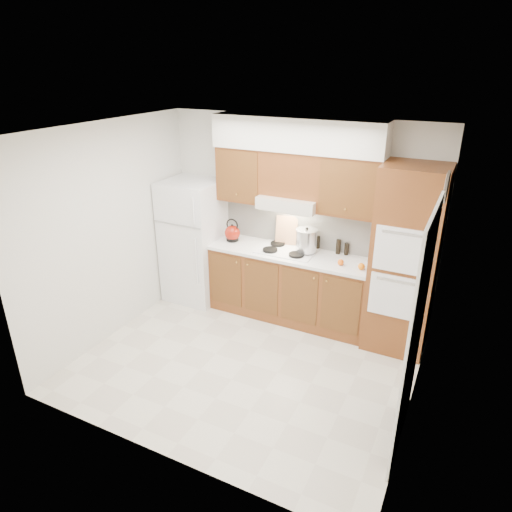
{
  "coord_description": "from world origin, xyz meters",
  "views": [
    {
      "loc": [
        2.03,
        -3.82,
        3.21
      ],
      "look_at": [
        -0.09,
        0.45,
        1.15
      ],
      "focal_mm": 32.0,
      "sensor_mm": 36.0,
      "label": 1
    }
  ],
  "objects": [
    {
      "name": "orange_far",
      "position": [
        0.73,
        1.09,
        0.98
      ],
      "size": [
        0.08,
        0.08,
        0.08
      ],
      "primitive_type": "sphere",
      "rotation": [
        0.0,
        0.0,
        -0.04
      ],
      "color": "orange",
      "rests_on": "countertop"
    },
    {
      "name": "condiment_c",
      "position": [
        0.7,
        1.43,
        1.02
      ],
      "size": [
        0.07,
        0.07,
        0.16
      ],
      "primitive_type": "cylinder",
      "rotation": [
        0.0,
        0.0,
        -0.33
      ],
      "color": "black",
      "rests_on": "countertop"
    },
    {
      "name": "upper_cab_right",
      "position": [
        0.72,
        1.33,
        1.85
      ],
      "size": [
        0.73,
        0.33,
        0.7
      ],
      "primitive_type": "cube",
      "color": "brown",
      "rests_on": "wall_back"
    },
    {
      "name": "condiment_b",
      "position": [
        0.59,
        1.42,
        1.03
      ],
      "size": [
        0.08,
        0.08,
        0.19
      ],
      "primitive_type": "cylinder",
      "rotation": [
        0.0,
        0.0,
        0.4
      ],
      "color": "black",
      "rests_on": "countertop"
    },
    {
      "name": "condiment_a",
      "position": [
        0.31,
        1.45,
        1.03
      ],
      "size": [
        0.06,
        0.06,
        0.18
      ],
      "primitive_type": "cylinder",
      "rotation": [
        0.0,
        0.0,
        -0.19
      ],
      "color": "black",
      "rests_on": "countertop"
    },
    {
      "name": "fridge",
      "position": [
        -1.41,
        1.14,
        0.86
      ],
      "size": [
        0.75,
        0.72,
        1.72
      ],
      "primitive_type": "cube",
      "color": "white",
      "rests_on": "floor"
    },
    {
      "name": "base_cabinets",
      "position": [
        0.02,
        1.2,
        0.45
      ],
      "size": [
        2.11,
        0.6,
        0.9
      ],
      "primitive_type": "cube",
      "color": "brown",
      "rests_on": "floor"
    },
    {
      "name": "wall_left",
      "position": [
        -1.8,
        0.0,
        1.3
      ],
      "size": [
        0.02,
        3.0,
        2.6
      ],
      "primitive_type": "cube",
      "color": "silver",
      "rests_on": "floor"
    },
    {
      "name": "doorway",
      "position": [
        1.79,
        -0.35,
        1.05
      ],
      "size": [
        0.02,
        0.9,
        2.1
      ],
      "primitive_type": "cube",
      "color": "black",
      "rests_on": "floor"
    },
    {
      "name": "upper_cab_left",
      "position": [
        -0.71,
        1.33,
        1.85
      ],
      "size": [
        0.63,
        0.33,
        0.7
      ],
      "primitive_type": "cube",
      "color": "brown",
      "rests_on": "wall_back"
    },
    {
      "name": "countertop",
      "position": [
        0.03,
        1.19,
        0.92
      ],
      "size": [
        2.13,
        0.62,
        0.04
      ],
      "primitive_type": "cube",
      "color": "white",
      "rests_on": "base_cabinets"
    },
    {
      "name": "cutting_board",
      "position": [
        -0.12,
        1.42,
        1.14
      ],
      "size": [
        0.3,
        0.15,
        0.37
      ],
      "primitive_type": "cube",
      "rotation": [
        -0.21,
        0.0,
        0.21
      ],
      "color": "tan",
      "rests_on": "countertop"
    },
    {
      "name": "range_hood",
      "position": [
        -0.02,
        1.27,
        1.57
      ],
      "size": [
        0.75,
        0.45,
        0.15
      ],
      "primitive_type": "cube",
      "color": "silver",
      "rests_on": "wall_back"
    },
    {
      "name": "wall_right",
      "position": [
        1.8,
        0.0,
        1.3
      ],
      "size": [
        0.02,
        3.0,
        2.6
      ],
      "primitive_type": "cube",
      "color": "silver",
      "rests_on": "floor"
    },
    {
      "name": "wall_back",
      "position": [
        0.0,
        1.5,
        1.3
      ],
      "size": [
        3.6,
        0.02,
        2.6
      ],
      "primitive_type": "cube",
      "color": "silver",
      "rests_on": "floor"
    },
    {
      "name": "kettle",
      "position": [
        -0.82,
        1.21,
        1.05
      ],
      "size": [
        0.28,
        0.28,
        0.21
      ],
      "primitive_type": "sphere",
      "rotation": [
        0.0,
        0.0,
        -0.43
      ],
      "color": "maroon",
      "rests_on": "countertop"
    },
    {
      "name": "backsplash",
      "position": [
        0.02,
        1.49,
        1.22
      ],
      "size": [
        2.11,
        0.03,
        0.56
      ],
      "primitive_type": "cube",
      "color": "white",
      "rests_on": "countertop"
    },
    {
      "name": "stock_pot",
      "position": [
        0.22,
        1.26,
        1.11
      ],
      "size": [
        0.3,
        0.3,
        0.28
      ],
      "primitive_type": "cylinder",
      "rotation": [
        0.0,
        0.0,
        -0.14
      ],
      "color": "silver",
      "rests_on": "cooktop"
    },
    {
      "name": "wall_clock",
      "position": [
        1.79,
        0.55,
        2.15
      ],
      "size": [
        0.02,
        0.3,
        0.3
      ],
      "primitive_type": "cylinder",
      "rotation": [
        0.0,
        1.57,
        0.0
      ],
      "color": "#3F3833",
      "rests_on": "wall_right"
    },
    {
      "name": "soffit",
      "position": [
        0.03,
        1.32,
        2.4
      ],
      "size": [
        2.13,
        0.36,
        0.4
      ],
      "primitive_type": "cube",
      "color": "silver",
      "rests_on": "wall_back"
    },
    {
      "name": "ceiling",
      "position": [
        0.0,
        0.0,
        2.6
      ],
      "size": [
        3.6,
        3.6,
        0.0
      ],
      "primitive_type": "plane",
      "color": "white",
      "rests_on": "wall_back"
    },
    {
      "name": "floor",
      "position": [
        0.0,
        0.0,
        0.0
      ],
      "size": [
        3.6,
        3.6,
        0.0
      ],
      "primitive_type": "plane",
      "color": "beige",
      "rests_on": "ground"
    },
    {
      "name": "orange_near",
      "position": [
        0.98,
        1.07,
        0.98
      ],
      "size": [
        0.08,
        0.08,
        0.08
      ],
      "primitive_type": "sphere",
      "rotation": [
        0.0,
        0.0,
        0.04
      ],
      "color": "orange",
      "rests_on": "countertop"
    },
    {
      "name": "cooktop",
      "position": [
        -0.02,
        1.21,
        0.95
      ],
      "size": [
        0.74,
        0.5,
        0.01
      ],
      "primitive_type": "cube",
      "color": "white",
      "rests_on": "countertop"
    },
    {
      "name": "oven_cabinet",
      "position": [
        1.44,
        1.18,
        1.1
      ],
      "size": [
        0.7,
        0.65,
        2.2
      ],
      "primitive_type": "cube",
      "color": "brown",
      "rests_on": "floor"
    },
    {
      "name": "upper_cab_over_hood",
      "position": [
        -0.02,
        1.33,
        1.92
      ],
      "size": [
        0.75,
        0.33,
        0.55
      ],
      "primitive_type": "cube",
      "color": "brown",
      "rests_on": "range_hood"
    }
  ]
}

